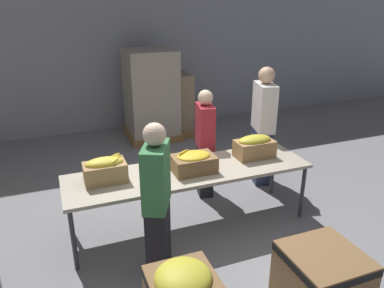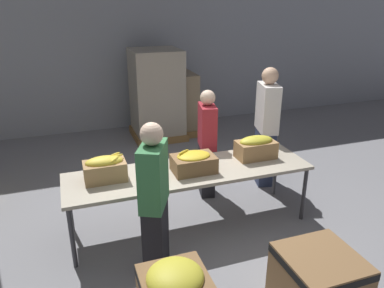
{
  "view_description": "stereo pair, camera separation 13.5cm",
  "coord_description": "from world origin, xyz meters",
  "px_view_note": "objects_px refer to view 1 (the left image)",
  "views": [
    {
      "loc": [
        -1.42,
        -3.74,
        2.67
      ],
      "look_at": [
        0.02,
        -0.03,
        1.1
      ],
      "focal_mm": 35.0,
      "sensor_mm": 36.0,
      "label": 1
    },
    {
      "loc": [
        -1.29,
        -3.79,
        2.67
      ],
      "look_at": [
        0.02,
        -0.03,
        1.1
      ],
      "focal_mm": 35.0,
      "sensor_mm": 36.0,
      "label": 2
    }
  ],
  "objects_px": {
    "sorting_table": "(190,174)",
    "volunteer_0": "(205,144)",
    "banana_box_2": "(254,146)",
    "donation_bin_1": "(322,278)",
    "banana_box_1": "(194,162)",
    "volunteer_2": "(263,127)",
    "pallet_stack_0": "(168,104)",
    "pallet_stack_1": "(151,95)",
    "banana_box_0": "(105,170)",
    "volunteer_1": "(157,202)"
  },
  "relations": [
    {
      "from": "sorting_table",
      "to": "volunteer_0",
      "type": "bearing_deg",
      "value": 54.93
    },
    {
      "from": "banana_box_2",
      "to": "donation_bin_1",
      "type": "height_order",
      "value": "banana_box_2"
    },
    {
      "from": "banana_box_1",
      "to": "banana_box_2",
      "type": "relative_size",
      "value": 1.01
    },
    {
      "from": "banana_box_1",
      "to": "volunteer_0",
      "type": "relative_size",
      "value": 0.33
    },
    {
      "from": "volunteer_2",
      "to": "pallet_stack_0",
      "type": "height_order",
      "value": "volunteer_2"
    },
    {
      "from": "pallet_stack_1",
      "to": "banana_box_1",
      "type": "bearing_deg",
      "value": -96.7
    },
    {
      "from": "pallet_stack_1",
      "to": "banana_box_2",
      "type": "bearing_deg",
      "value": -81.16
    },
    {
      "from": "pallet_stack_0",
      "to": "pallet_stack_1",
      "type": "xyz_separation_m",
      "value": [
        -0.38,
        -0.11,
        0.25
      ]
    },
    {
      "from": "banana_box_2",
      "to": "pallet_stack_0",
      "type": "distance_m",
      "value": 3.29
    },
    {
      "from": "banana_box_0",
      "to": "volunteer_0",
      "type": "xyz_separation_m",
      "value": [
        1.46,
        0.63,
        -0.14
      ]
    },
    {
      "from": "pallet_stack_1",
      "to": "pallet_stack_0",
      "type": "bearing_deg",
      "value": 16.32
    },
    {
      "from": "volunteer_2",
      "to": "pallet_stack_0",
      "type": "relative_size",
      "value": 1.41
    },
    {
      "from": "pallet_stack_0",
      "to": "donation_bin_1",
      "type": "bearing_deg",
      "value": -91.78
    },
    {
      "from": "banana_box_1",
      "to": "donation_bin_1",
      "type": "height_order",
      "value": "banana_box_1"
    },
    {
      "from": "volunteer_0",
      "to": "pallet_stack_0",
      "type": "relative_size",
      "value": 1.22
    },
    {
      "from": "volunteer_1",
      "to": "volunteer_2",
      "type": "relative_size",
      "value": 0.92
    },
    {
      "from": "volunteer_2",
      "to": "pallet_stack_0",
      "type": "xyz_separation_m",
      "value": [
        -0.65,
        2.6,
        -0.26
      ]
    },
    {
      "from": "banana_box_0",
      "to": "banana_box_2",
      "type": "relative_size",
      "value": 0.94
    },
    {
      "from": "sorting_table",
      "to": "volunteer_2",
      "type": "distance_m",
      "value": 1.63
    },
    {
      "from": "donation_bin_1",
      "to": "pallet_stack_1",
      "type": "xyz_separation_m",
      "value": [
        -0.22,
        4.89,
        0.55
      ]
    },
    {
      "from": "volunteer_1",
      "to": "pallet_stack_1",
      "type": "bearing_deg",
      "value": 11.26
    },
    {
      "from": "banana_box_2",
      "to": "pallet_stack_0",
      "type": "height_order",
      "value": "pallet_stack_0"
    },
    {
      "from": "banana_box_0",
      "to": "volunteer_1",
      "type": "xyz_separation_m",
      "value": [
        0.38,
        -0.73,
        -0.1
      ]
    },
    {
      "from": "sorting_table",
      "to": "banana_box_1",
      "type": "bearing_deg",
      "value": -56.2
    },
    {
      "from": "banana_box_0",
      "to": "volunteer_1",
      "type": "bearing_deg",
      "value": -62.53
    },
    {
      "from": "volunteer_1",
      "to": "pallet_stack_1",
      "type": "height_order",
      "value": "pallet_stack_1"
    },
    {
      "from": "sorting_table",
      "to": "pallet_stack_1",
      "type": "relative_size",
      "value": 1.67
    },
    {
      "from": "volunteer_0",
      "to": "volunteer_1",
      "type": "relative_size",
      "value": 0.94
    },
    {
      "from": "volunteer_2",
      "to": "pallet_stack_1",
      "type": "xyz_separation_m",
      "value": [
        -1.02,
        2.49,
        -0.01
      ]
    },
    {
      "from": "volunteer_1",
      "to": "pallet_stack_0",
      "type": "height_order",
      "value": "volunteer_1"
    },
    {
      "from": "banana_box_1",
      "to": "volunteer_1",
      "type": "bearing_deg",
      "value": -135.38
    },
    {
      "from": "sorting_table",
      "to": "donation_bin_1",
      "type": "bearing_deg",
      "value": -68.88
    },
    {
      "from": "pallet_stack_0",
      "to": "pallet_stack_1",
      "type": "relative_size",
      "value": 0.71
    },
    {
      "from": "volunteer_1",
      "to": "banana_box_2",
      "type": "bearing_deg",
      "value": -38.05
    },
    {
      "from": "volunteer_0",
      "to": "pallet_stack_1",
      "type": "bearing_deg",
      "value": -166.71
    },
    {
      "from": "sorting_table",
      "to": "banana_box_2",
      "type": "height_order",
      "value": "banana_box_2"
    },
    {
      "from": "banana_box_2",
      "to": "pallet_stack_1",
      "type": "relative_size",
      "value": 0.28
    },
    {
      "from": "banana_box_0",
      "to": "banana_box_1",
      "type": "distance_m",
      "value": 1.01
    },
    {
      "from": "sorting_table",
      "to": "donation_bin_1",
      "type": "distance_m",
      "value": 1.82
    },
    {
      "from": "volunteer_2",
      "to": "pallet_stack_1",
      "type": "height_order",
      "value": "volunteer_2"
    },
    {
      "from": "sorting_table",
      "to": "donation_bin_1",
      "type": "relative_size",
      "value": 4.42
    },
    {
      "from": "volunteer_0",
      "to": "volunteer_2",
      "type": "height_order",
      "value": "volunteer_2"
    },
    {
      "from": "volunteer_1",
      "to": "pallet_stack_0",
      "type": "distance_m",
      "value": 4.25
    },
    {
      "from": "banana_box_2",
      "to": "volunteer_2",
      "type": "height_order",
      "value": "volunteer_2"
    },
    {
      "from": "pallet_stack_1",
      "to": "sorting_table",
      "type": "bearing_deg",
      "value": -97.34
    },
    {
      "from": "banana_box_0",
      "to": "volunteer_0",
      "type": "relative_size",
      "value": 0.3
    },
    {
      "from": "volunteer_2",
      "to": "volunteer_1",
      "type": "bearing_deg",
      "value": -40.95
    },
    {
      "from": "volunteer_0",
      "to": "volunteer_1",
      "type": "xyz_separation_m",
      "value": [
        -1.08,
        -1.36,
        0.05
      ]
    },
    {
      "from": "volunteer_2",
      "to": "pallet_stack_0",
      "type": "distance_m",
      "value": 2.69
    },
    {
      "from": "banana_box_1",
      "to": "volunteer_2",
      "type": "bearing_deg",
      "value": 29.46
    }
  ]
}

